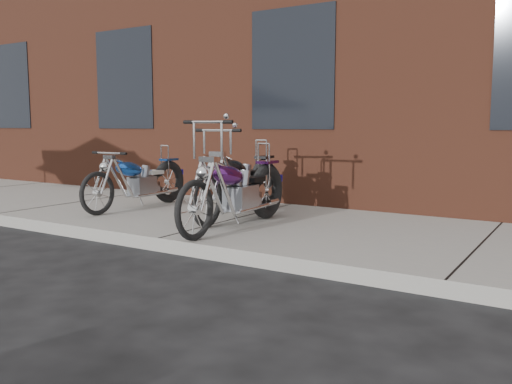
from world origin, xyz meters
The scene contains 6 objects.
ground centered at (0.00, 0.00, 0.00)m, with size 120.00×120.00×0.00m, color black.
sidewalk centered at (0.00, 1.50, 0.07)m, with size 22.00×3.00×0.15m, color #9C978C.
building_brick centered at (0.00, 8.00, 4.00)m, with size 22.00×10.00×8.00m, color brown.
chopper_purple centered at (0.38, 0.96, 0.56)m, with size 0.55×2.25×1.26m.
chopper_blue centered at (-1.72, 1.47, 0.52)m, with size 0.50×2.07×0.90m.
chopper_third centered at (-0.02, 1.63, 0.57)m, with size 0.56×2.30×1.17m.
Camera 1 is at (3.94, -4.29, 1.36)m, focal length 38.00 mm.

